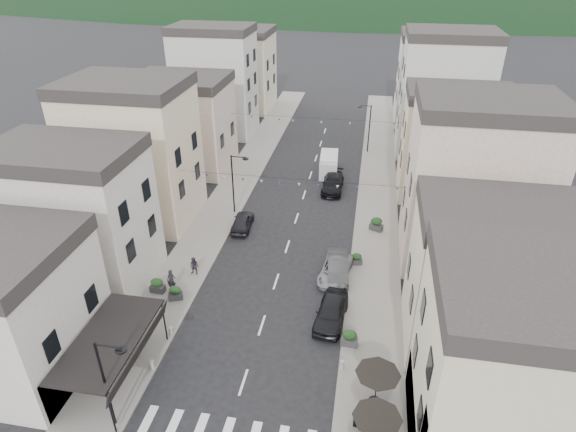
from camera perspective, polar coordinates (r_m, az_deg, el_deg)
name	(u,v)px	position (r m, az deg, el deg)	size (l,w,h in m)	color
sidewalk_left	(237,185)	(52.44, -6.07, 3.71)	(4.00, 76.00, 0.12)	slate
sidewalk_right	(377,196)	(50.66, 10.52, 2.38)	(4.00, 76.00, 0.12)	slate
bistro_building	(531,384)	(26.15, 26.82, -17.32)	(10.00, 8.00, 10.00)	beige
boutique_awning	(113,340)	(29.97, -20.04, -13.66)	(3.77, 7.50, 3.28)	black
buildings_row_left	(188,111)	(57.49, -11.73, 12.11)	(10.20, 54.16, 14.00)	#BCB6AC
buildings_row_right	(452,127)	(53.17, 18.87, 9.94)	(10.20, 54.16, 14.50)	beige
cafe_terrace	(377,421)	(26.02, 10.48, -22.81)	(2.50, 8.10, 2.53)	black
streetlamp_left_near	(108,377)	(27.18, -20.53, -17.44)	(1.70, 0.56, 6.00)	black
streetlamp_left_far	(235,179)	(45.25, -6.26, 4.44)	(1.70, 0.56, 6.00)	black
streetlamp_right_far	(367,124)	(60.36, 9.39, 10.73)	(1.70, 0.56, 6.00)	black
bollards	(241,384)	(29.81, -5.61, -19.20)	(11.66, 10.26, 0.60)	gray
bunting_near	(289,183)	(39.67, 0.17, 3.99)	(19.00, 0.28, 0.62)	black
bunting_far	(314,121)	(54.39, 3.11, 11.16)	(19.00, 0.28, 0.62)	black
parked_car_a	(331,312)	(33.72, 5.13, -11.23)	(1.90, 4.73, 1.61)	black
parked_car_b	(338,267)	(38.02, 5.92, -6.01)	(1.60, 4.58, 1.51)	#333335
parked_car_c	(335,270)	(37.80, 5.62, -6.41)	(2.18, 4.73, 1.31)	gray
parked_car_d	(333,183)	(51.06, 5.33, 3.87)	(2.12, 5.22, 1.51)	black
parked_car_e	(242,222)	(44.04, -5.45, -0.67)	(1.65, 4.11, 1.40)	black
delivery_van	(329,164)	(54.79, 4.85, 6.20)	(2.23, 5.01, 2.35)	silver
pedestrian_a	(171,280)	(37.02, -13.65, -7.44)	(0.65, 0.42, 1.77)	black
pedestrian_b	(194,266)	(38.38, -11.04, -5.85)	(0.74, 0.58, 1.53)	#28212C
planter_la	(175,293)	(36.31, -13.22, -8.86)	(1.15, 0.89, 1.14)	#2F2F31
planter_lb	(157,285)	(37.32, -15.24, -7.93)	(1.10, 0.65, 1.19)	#2D2D30
planter_ra	(349,338)	(32.13, 7.29, -14.13)	(1.11, 0.67, 1.19)	#333235
planter_rb	(357,259)	(39.37, 8.14, -5.04)	(0.99, 0.68, 1.01)	#2E2F31
planter_rc	(376,224)	(44.13, 10.43, -0.93)	(1.31, 1.06, 1.29)	#2E2E30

